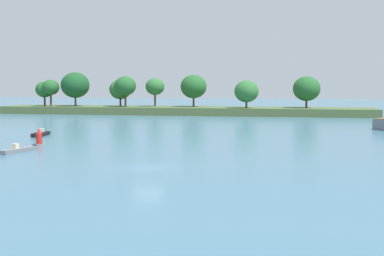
{
  "coord_description": "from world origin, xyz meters",
  "views": [
    {
      "loc": [
        11.73,
        -42.1,
        7.16
      ],
      "look_at": [
        -1.03,
        25.59,
        1.2
      ],
      "focal_mm": 48.73,
      "sensor_mm": 36.0,
      "label": 1
    }
  ],
  "objects": [
    {
      "name": "treeline_island",
      "position": [
        -14.78,
        74.03,
        3.14
      ],
      "size": [
        85.08,
        10.85,
        9.67
      ],
      "color": "#4C6038",
      "rests_on": "ground"
    },
    {
      "name": "fishing_skiff",
      "position": [
        -15.88,
        7.08,
        0.25
      ],
      "size": [
        2.35,
        4.89,
        0.95
      ],
      "color": "slate",
      "rests_on": "ground"
    },
    {
      "name": "small_motorboat",
      "position": [
        -21.54,
        23.25,
        0.26
      ],
      "size": [
        1.77,
        4.51,
        0.97
      ],
      "color": "black",
      "rests_on": "ground"
    },
    {
      "name": "ground_plane",
      "position": [
        0.0,
        0.0,
        0.0
      ],
      "size": [
        400.0,
        400.0,
        0.0
      ],
      "primitive_type": "plane",
      "color": "teal"
    },
    {
      "name": "channel_buoy_red",
      "position": [
        -17.45,
        14.81,
        0.81
      ],
      "size": [
        0.7,
        0.7,
        1.9
      ],
      "color": "red",
      "rests_on": "ground"
    }
  ]
}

